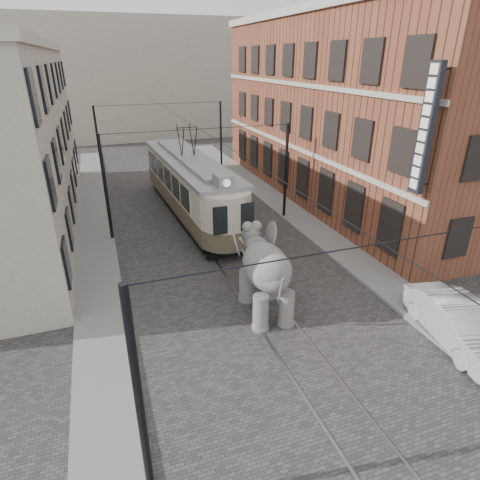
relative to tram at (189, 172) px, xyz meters
name	(u,v)px	position (x,y,z in m)	size (l,w,h in m)	color
ground	(239,272)	(0.36, -8.74, -2.85)	(120.00, 120.00, 0.00)	#44413F
tram_rails	(239,272)	(0.36, -8.74, -2.84)	(1.54, 80.00, 0.02)	slate
sidewalk_right	(345,253)	(6.36, -8.74, -2.77)	(2.00, 60.00, 0.15)	slate
sidewalk_left	(99,294)	(-6.14, -8.74, -2.77)	(2.00, 60.00, 0.15)	slate
brick_building	(345,113)	(11.36, 0.26, 3.15)	(8.00, 26.00, 12.00)	brown
distant_block	(135,79)	(0.36, 31.26, 4.15)	(28.00, 10.00, 14.00)	#A19785
catenary	(206,185)	(0.16, -3.74, 0.15)	(11.00, 30.20, 6.00)	black
tram	(189,172)	(0.00, 0.00, 0.00)	(2.96, 14.36, 5.70)	#C1B49C
elephant	(266,277)	(0.28, -12.28, -1.22)	(2.93, 5.31, 3.25)	slate
parked_car	(458,323)	(6.15, -16.34, -2.06)	(1.69, 4.81, 1.59)	#A09FA4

